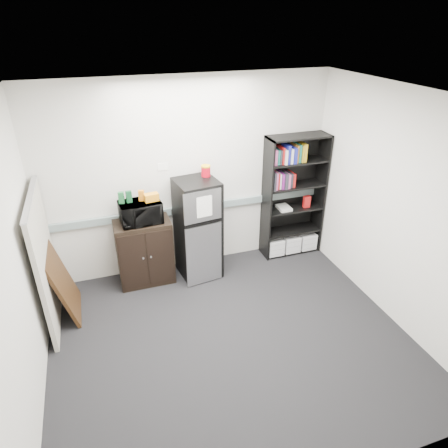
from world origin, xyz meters
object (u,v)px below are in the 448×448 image
(bookshelf, at_px, (293,198))
(microwave, at_px, (140,212))
(cubicle_partition, at_px, (45,261))
(cabinet, at_px, (145,251))
(refrigerator, at_px, (198,229))

(bookshelf, distance_m, microwave, 2.26)
(cubicle_partition, bearing_deg, bookshelf, 8.06)
(microwave, bearing_deg, cubicle_partition, -165.86)
(bookshelf, relative_size, microwave, 3.54)
(bookshelf, distance_m, cabinet, 2.30)
(bookshelf, bearing_deg, refrigerator, -174.54)
(cubicle_partition, distance_m, cabinet, 1.30)
(refrigerator, bearing_deg, microwave, 167.54)
(bookshelf, bearing_deg, cubicle_partition, -171.94)
(cabinet, relative_size, refrigerator, 0.65)
(cabinet, bearing_deg, refrigerator, -6.15)
(cubicle_partition, relative_size, refrigerator, 1.14)
(cabinet, relative_size, microwave, 1.76)
(cabinet, bearing_deg, cubicle_partition, -160.27)
(cabinet, distance_m, refrigerator, 0.79)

